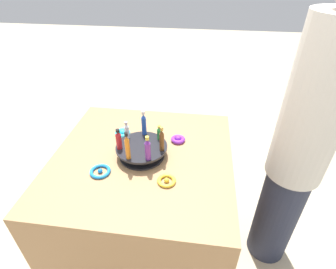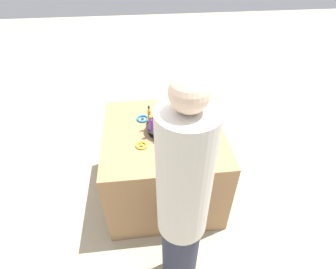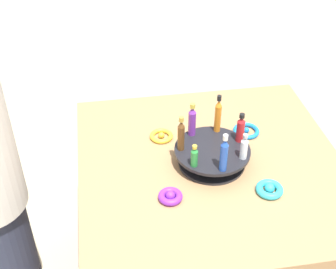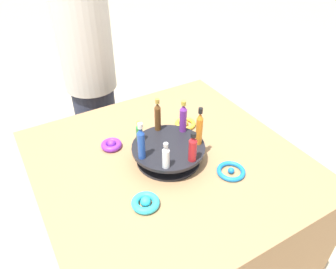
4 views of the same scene
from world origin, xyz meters
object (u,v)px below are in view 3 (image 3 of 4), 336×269
Objects in this scene: bottle_orange at (218,115)px; display_stand at (212,155)px; bottle_clear at (244,147)px; ribbon_bow_purple at (170,196)px; bottle_purple at (192,120)px; bottle_brown at (181,135)px; bottle_red at (241,129)px; ribbon_bow_gold at (161,136)px; ribbon_bow_teal at (270,189)px; ribbon_bow_blue at (246,131)px; bottle_blue at (224,154)px; bottle_green at (194,156)px.

display_stand is at bearing 158.22° from bottle_orange.
ribbon_bow_purple is at bearing 109.08° from bottle_clear.
ribbon_bow_purple is (-0.09, 0.27, -0.10)m from bottle_clear.
bottle_orange is 1.87× the size of ribbon_bow_purple.
bottle_purple is 0.97× the size of bottle_brown.
ribbon_bow_gold is (0.14, 0.26, -0.11)m from bottle_red.
bottle_red is 1.25× the size of ribbon_bow_teal.
ribbon_bow_purple is at bearing 123.64° from bottle_red.
bottle_clear is 0.30m from ribbon_bow_purple.
ribbon_bow_blue is 1.26× the size of ribbon_bow_purple.
bottle_clear is at bearing -163.21° from bottle_orange.
bottle_clear is 0.26m from ribbon_bow_blue.
bottle_orange is 1.71× the size of ribbon_bow_gold.
ribbon_bow_purple is at bearing 103.69° from bottle_blue.
ribbon_bow_purple is 0.88× the size of ribbon_bow_teal.
bottle_clear is at bearing 171.08° from bottle_red.
bottle_green reaches higher than ribbon_bow_gold.
bottle_purple is (-0.01, 0.10, -0.01)m from bottle_orange.
bottle_green is at bearing 67.07° from ribbon_bow_teal.
ribbon_bow_teal is at bearing -138.47° from display_stand.
ribbon_bow_teal is (-0.02, -0.33, -0.00)m from ribbon_bow_purple.
bottle_blue is 0.18m from bottle_brown.
ribbon_bow_teal is at bearing -126.00° from bottle_brown.
display_stand is at bearing -138.47° from ribbon_bow_gold.
ribbon_bow_gold is at bearing 16.36° from bottle_green.
ribbon_bow_blue is at bearing -29.27° from bottle_red.
bottle_clear is at bearing -111.78° from bottle_brown.
bottle_brown is at bearing 54.00° from ribbon_bow_teal.
bottle_purple is (0.16, 0.15, 0.02)m from bottle_clear.
bottle_orange is 0.22m from bottle_green.
ribbon_bow_purple is at bearing 140.04° from bottle_orange.
ribbon_bow_purple is at bearing 159.16° from bottle_brown.
bottle_clear is 0.22m from bottle_purple.
display_stand is at bearing 131.53° from ribbon_bow_blue.
bottle_brown is at bearing -20.84° from ribbon_bow_purple.
bottle_clear is at bearing -124.63° from display_stand.
bottle_purple reaches higher than display_stand.
ribbon_bow_purple is at bearing 131.53° from ribbon_bow_blue.
bottle_purple is (0.06, 0.16, 0.01)m from bottle_red.
bottle_purple is 1.49× the size of ribbon_bow_gold.
bottle_orange is at bearing 22.29° from ribbon_bow_teal.
bottle_clear is 0.97× the size of ribbon_bow_blue.
bottle_brown is 0.35m from ribbon_bow_teal.
bottle_brown is at bearing 93.94° from bottle_red.
bottle_blue reaches higher than bottle_red.
ribbon_bow_teal is at bearing 176.53° from ribbon_bow_blue.
bottle_orange reaches higher than bottle_brown.
bottle_red is 0.84× the size of bottle_brown.
bottle_clear reaches higher than ribbon_bow_purple.
bottle_purple reaches higher than bottle_clear.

